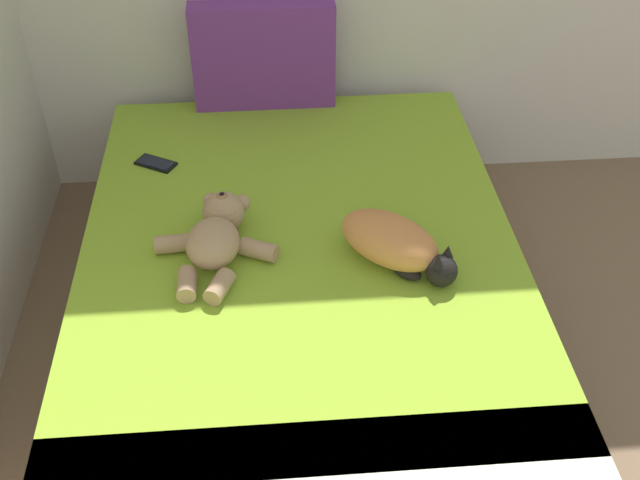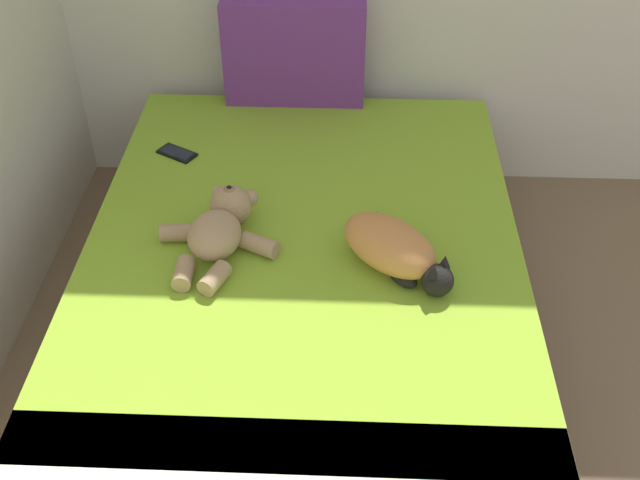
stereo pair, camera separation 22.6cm
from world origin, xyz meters
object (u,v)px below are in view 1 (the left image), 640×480
(bed, at_px, (302,298))
(cat, at_px, (395,243))
(teddy_bear, at_px, (216,235))
(cell_phone, at_px, (156,163))
(patterned_cushion, at_px, (264,56))

(bed, bearing_deg, cat, -16.88)
(cat, height_order, teddy_bear, cat)
(bed, bearing_deg, teddy_bear, 179.26)
(cat, xyz_separation_m, cell_phone, (-0.79, 0.61, -0.07))
(cell_phone, bearing_deg, bed, -45.97)
(cat, bearing_deg, patterned_cushion, 109.96)
(patterned_cushion, height_order, teddy_bear, patterned_cushion)
(patterned_cushion, bearing_deg, cat, -70.04)
(patterned_cushion, distance_m, cat, 1.11)
(patterned_cushion, relative_size, teddy_bear, 1.23)
(bed, xyz_separation_m, cell_phone, (-0.51, 0.52, 0.23))
(bed, xyz_separation_m, cat, (0.29, -0.09, 0.30))
(patterned_cushion, bearing_deg, cell_phone, -134.60)
(bed, height_order, cat, cat)
(bed, height_order, patterned_cushion, patterned_cushion)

